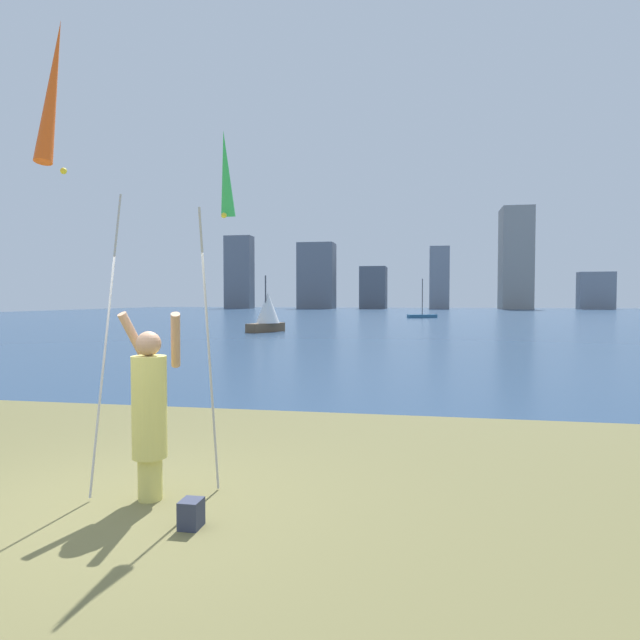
# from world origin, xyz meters

# --- Properties ---
(ground) EXTENTS (120.00, 138.00, 0.12)m
(ground) POSITION_xyz_m (0.00, 50.95, -0.06)
(ground) COLOR brown
(person) EXTENTS (0.70, 0.52, 1.92)m
(person) POSITION_xyz_m (0.30, 0.33, 0.94)
(person) COLOR #D8CC66
(person) RESTS_ON ground
(kite_flag_left) EXTENTS (0.16, 1.37, 4.59)m
(kite_flag_left) POSITION_xyz_m (-0.27, -0.27, 3.81)
(kite_flag_left) COLOR #B2B2B7
(kite_flag_left) RESTS_ON ground
(kite_flag_right) EXTENTS (0.16, 0.92, 3.87)m
(kite_flag_right) POSITION_xyz_m (0.88, 0.99, 3.28)
(kite_flag_right) COLOR #B2B2B7
(kite_flag_right) RESTS_ON ground
(bag) EXTENTS (0.18, 0.22, 0.25)m
(bag) POSITION_xyz_m (1.00, -0.26, 0.13)
(bag) COLOR #33384C
(bag) RESTS_ON ground
(sailboat_0) EXTENTS (3.16, 1.96, 4.09)m
(sailboat_0) POSITION_xyz_m (2.88, 54.77, 0.26)
(sailboat_0) COLOR #2D6084
(sailboat_0) RESTS_ON ground
(sailboat_3) EXTENTS (1.97, 2.99, 3.45)m
(sailboat_3) POSITION_xyz_m (-6.42, 28.35, 1.21)
(sailboat_3) COLOR brown
(sailboat_3) RESTS_ON ground
(skyline_tower_0) EXTENTS (5.48, 3.59, 14.84)m
(skyline_tower_0) POSITION_xyz_m (-34.37, 105.70, 7.42)
(skyline_tower_0) COLOR slate
(skyline_tower_0) RESTS_ON ground
(skyline_tower_1) EXTENTS (7.24, 5.64, 13.25)m
(skyline_tower_1) POSITION_xyz_m (-18.41, 107.20, 6.62)
(skyline_tower_1) COLOR slate
(skyline_tower_1) RESTS_ON ground
(skyline_tower_2) EXTENTS (5.15, 6.84, 8.41)m
(skyline_tower_2) POSITION_xyz_m (-6.97, 108.64, 4.21)
(skyline_tower_2) COLOR #565B66
(skyline_tower_2) RESTS_ON ground
(skyline_tower_3) EXTENTS (3.83, 3.45, 12.32)m
(skyline_tower_3) POSITION_xyz_m (6.04, 108.75, 6.16)
(skyline_tower_3) COLOR gray
(skyline_tower_3) RESTS_ON ground
(skyline_tower_4) EXTENTS (5.68, 7.41, 19.35)m
(skyline_tower_4) POSITION_xyz_m (20.36, 108.00, 9.67)
(skyline_tower_4) COLOR gray
(skyline_tower_4) RESTS_ON ground
(skyline_tower_5) EXTENTS (6.40, 3.04, 7.07)m
(skyline_tower_5) POSITION_xyz_m (35.21, 109.46, 3.54)
(skyline_tower_5) COLOR gray
(skyline_tower_5) RESTS_ON ground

